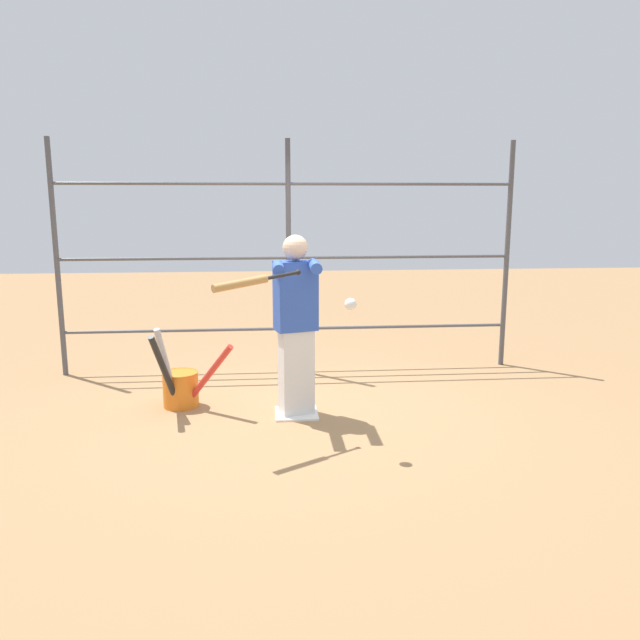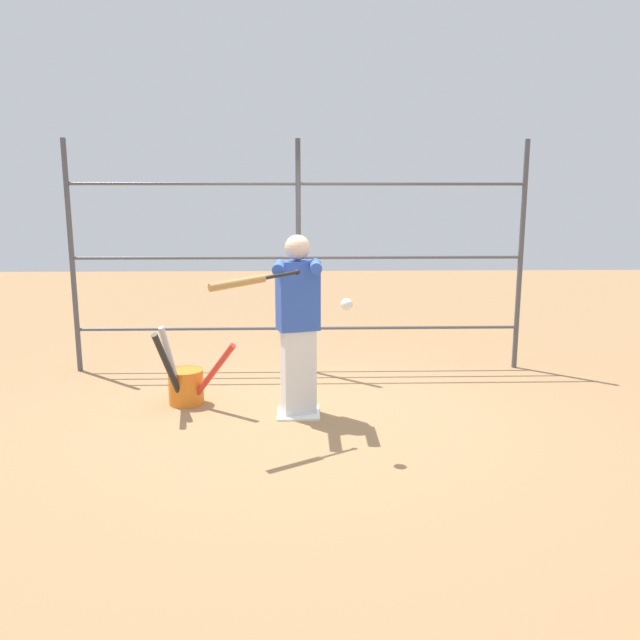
# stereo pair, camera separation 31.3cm
# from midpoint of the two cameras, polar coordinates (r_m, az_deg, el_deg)

# --- Properties ---
(ground_plane) EXTENTS (24.00, 24.00, 0.00)m
(ground_plane) POSITION_cam_midpoint_polar(r_m,az_deg,el_deg) (6.00, -3.67, -8.62)
(ground_plane) COLOR #9E754C
(home_plate) EXTENTS (0.40, 0.40, 0.02)m
(home_plate) POSITION_cam_midpoint_polar(r_m,az_deg,el_deg) (6.00, -3.67, -8.53)
(home_plate) COLOR white
(home_plate) RESTS_ON ground
(fence_backstop) EXTENTS (5.29, 0.06, 2.68)m
(fence_backstop) POSITION_cam_midpoint_polar(r_m,az_deg,el_deg) (7.28, -4.12, 5.69)
(fence_backstop) COLOR #4C4C51
(fence_backstop) RESTS_ON ground
(batter) EXTENTS (0.42, 0.66, 1.70)m
(batter) POSITION_cam_midpoint_polar(r_m,az_deg,el_deg) (5.74, -3.78, -0.02)
(batter) COLOR silver
(batter) RESTS_ON ground
(baseball_bat_swinging) EXTENTS (0.71, 0.50, 0.12)m
(baseball_bat_swinging) POSITION_cam_midpoint_polar(r_m,az_deg,el_deg) (4.97, -8.39, 3.45)
(baseball_bat_swinging) COLOR black
(softball_in_flight) EXTENTS (0.10, 0.10, 0.10)m
(softball_in_flight) POSITION_cam_midpoint_polar(r_m,az_deg,el_deg) (4.87, 0.97, 1.45)
(softball_in_flight) COLOR white
(bat_bucket) EXTENTS (0.77, 0.69, 0.85)m
(bat_bucket) POSITION_cam_midpoint_polar(r_m,az_deg,el_deg) (6.30, -14.03, -5.88)
(bat_bucket) COLOR orange
(bat_bucket) RESTS_ON ground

